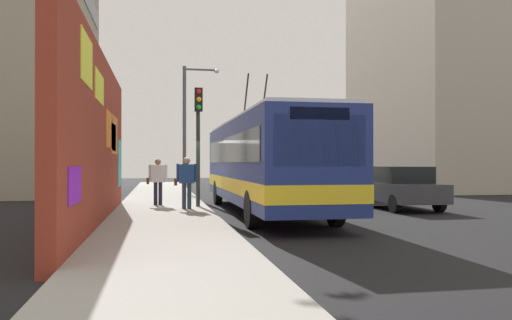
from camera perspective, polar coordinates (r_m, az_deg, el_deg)
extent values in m
plane|color=black|center=(19.02, -5.46, -5.50)|extent=(80.00, 80.00, 0.00)
cube|color=#9E9B93|center=(18.93, -10.31, -5.29)|extent=(48.00, 3.20, 0.15)
cube|color=maroon|center=(14.52, -17.10, 2.09)|extent=(13.12, 0.30, 4.64)
cube|color=yellow|center=(13.44, -16.97, 7.72)|extent=(1.82, 0.02, 0.74)
cube|color=orange|center=(17.76, -15.42, 2.67)|extent=(2.14, 0.02, 1.25)
cube|color=orange|center=(15.89, -15.97, 3.26)|extent=(1.85, 0.02, 1.08)
cube|color=yellow|center=(11.25, -18.26, 10.52)|extent=(1.67, 0.02, 1.02)
cube|color=#33D8E5|center=(19.90, -14.91, -0.34)|extent=(1.04, 0.02, 1.72)
cube|color=yellow|center=(17.30, -15.54, 2.44)|extent=(1.70, 0.02, 0.87)
cube|color=#8C19D8|center=(9.58, -19.45, -2.64)|extent=(1.37, 0.02, 0.66)
cube|color=#9E937F|center=(31.37, -24.75, 11.22)|extent=(10.17, 7.17, 15.95)
cube|color=black|center=(30.19, -18.09, 4.80)|extent=(8.65, 0.04, 1.10)
cube|color=black|center=(30.64, -18.08, 10.77)|extent=(8.65, 0.04, 1.10)
cube|color=black|center=(31.41, -18.07, 16.50)|extent=(8.65, 0.04, 1.10)
cube|color=#B2A899|center=(37.32, 20.21, 12.32)|extent=(13.11, 8.96, 19.75)
cube|color=black|center=(39.02, 25.92, 3.65)|extent=(11.15, 0.04, 1.10)
cube|color=black|center=(39.37, 25.90, 8.31)|extent=(11.15, 0.04, 1.10)
cube|color=black|center=(39.97, 25.89, 12.85)|extent=(11.15, 0.04, 1.10)
cube|color=navy|center=(17.50, 0.94, -0.17)|extent=(12.31, 2.53, 2.62)
cube|color=silver|center=(17.56, 0.94, 4.31)|extent=(11.81, 2.33, 0.12)
cube|color=yellow|center=(17.51, 0.94, -2.66)|extent=(12.33, 2.55, 0.44)
cube|color=black|center=(11.57, 7.10, 2.18)|extent=(0.04, 2.15, 1.18)
cube|color=black|center=(17.50, 0.94, 1.12)|extent=(11.32, 2.56, 0.84)
cube|color=orange|center=(11.62, 7.08, 5.15)|extent=(0.06, 1.39, 0.28)
cylinder|color=black|center=(19.51, 0.85, 6.32)|extent=(1.43, 0.06, 2.00)
cylinder|color=black|center=(19.38, -1.19, 6.37)|extent=(1.43, 0.06, 2.00)
cylinder|color=black|center=(14.06, 8.82, -5.28)|extent=(1.00, 0.28, 1.00)
cylinder|color=black|center=(13.47, -0.45, -5.50)|extent=(1.00, 0.28, 1.00)
cylinder|color=black|center=(21.62, 1.80, -3.54)|extent=(1.00, 0.28, 1.00)
cylinder|color=black|center=(21.25, -4.25, -3.60)|extent=(1.00, 0.28, 1.00)
cube|color=#38383D|center=(19.79, 15.52, -3.40)|extent=(4.30, 1.85, 0.66)
cube|color=black|center=(19.85, 15.40, -1.57)|extent=(2.58, 1.67, 0.60)
cylinder|color=black|center=(18.96, 19.67, -4.52)|extent=(0.64, 0.22, 0.64)
cylinder|color=black|center=(18.18, 15.16, -4.71)|extent=(0.64, 0.22, 0.64)
cylinder|color=black|center=(21.45, 15.82, -4.04)|extent=(0.64, 0.22, 0.64)
cylinder|color=black|center=(20.77, 11.73, -4.17)|extent=(0.64, 0.22, 0.64)
cube|color=black|center=(25.12, 9.65, -2.75)|extent=(4.79, 1.78, 0.66)
cube|color=black|center=(25.19, 9.57, -1.31)|extent=(2.87, 1.60, 0.60)
cylinder|color=black|center=(23.97, 12.74, -3.65)|extent=(0.64, 0.22, 0.64)
cylinder|color=black|center=(23.39, 9.18, -3.74)|extent=(0.64, 0.22, 0.64)
cylinder|color=black|center=(26.89, 10.05, -3.29)|extent=(0.64, 0.22, 0.64)
cylinder|color=black|center=(26.38, 6.84, -3.35)|extent=(0.64, 0.22, 0.64)
cube|color=navy|center=(30.18, 6.11, -2.34)|extent=(4.54, 1.86, 0.66)
cube|color=black|center=(30.26, 6.06, -1.15)|extent=(2.72, 1.67, 0.60)
cylinder|color=black|center=(29.03, 8.54, -3.07)|extent=(0.64, 0.22, 0.64)
cylinder|color=black|center=(28.53, 5.39, -3.12)|extent=(0.64, 0.22, 0.64)
cylinder|color=black|center=(31.87, 6.76, -2.83)|extent=(0.64, 0.22, 0.64)
cylinder|color=black|center=(31.41, 3.87, -2.87)|extent=(0.64, 0.22, 0.64)
cube|color=white|center=(35.77, 3.42, -2.03)|extent=(4.49, 1.74, 0.66)
cube|color=black|center=(35.85, 3.38, -1.02)|extent=(2.70, 1.57, 0.60)
cylinder|color=black|center=(34.56, 5.26, -2.64)|extent=(0.64, 0.22, 0.64)
cylinder|color=black|center=(34.16, 2.77, -2.66)|extent=(0.64, 0.22, 0.64)
cylinder|color=black|center=(37.41, 4.01, -2.46)|extent=(0.64, 0.22, 0.64)
cylinder|color=black|center=(37.05, 1.70, -2.48)|extent=(0.64, 0.22, 0.64)
cylinder|color=#1E1E2D|center=(19.42, -10.57, -3.69)|extent=(0.14, 0.14, 0.85)
cylinder|color=#1E1E2D|center=(19.42, -11.08, -3.69)|extent=(0.14, 0.14, 0.85)
cube|color=silver|center=(19.39, -10.82, -1.50)|extent=(0.22, 0.49, 0.64)
cylinder|color=silver|center=(19.39, -9.94, -1.40)|extent=(0.09, 0.09, 0.60)
cylinder|color=silver|center=(19.39, -11.70, -1.40)|extent=(0.09, 0.09, 0.60)
sphere|color=#936B4C|center=(19.38, -10.82, -0.21)|extent=(0.23, 0.23, 0.23)
cube|color=#593319|center=(19.40, -11.91, -2.29)|extent=(0.14, 0.10, 0.24)
cylinder|color=#2D3F59|center=(17.72, -7.41, -3.98)|extent=(0.14, 0.14, 0.87)
cylinder|color=#2D3F59|center=(17.71, -7.99, -3.98)|extent=(0.14, 0.14, 0.87)
cube|color=#264C99|center=(17.68, -7.70, -1.53)|extent=(0.22, 0.51, 0.65)
cylinder|color=#264C99|center=(17.70, -6.72, -1.42)|extent=(0.09, 0.09, 0.62)
cylinder|color=#264C99|center=(17.67, -8.68, -1.42)|extent=(0.09, 0.09, 0.62)
sphere|color=tan|center=(17.68, -7.70, -0.09)|extent=(0.23, 0.23, 0.23)
cube|color=#593319|center=(17.67, -8.91, -2.42)|extent=(0.14, 0.10, 0.24)
cylinder|color=#2D382D|center=(18.62, -6.45, 1.43)|extent=(0.14, 0.14, 4.27)
cube|color=black|center=(18.53, -6.39, 6.67)|extent=(0.20, 0.28, 0.84)
sphere|color=red|center=(18.46, -6.37, 7.57)|extent=(0.18, 0.18, 0.18)
sphere|color=yellow|center=(18.42, -6.37, 6.71)|extent=(0.18, 0.18, 0.18)
sphere|color=green|center=(18.39, -6.37, 5.85)|extent=(0.18, 0.18, 0.18)
cylinder|color=#4C4C51|center=(26.69, -7.95, 3.35)|extent=(0.18, 0.18, 6.55)
cylinder|color=#4C4C51|center=(27.13, -6.16, 9.94)|extent=(0.10, 1.66, 0.10)
ellipsoid|color=silver|center=(27.19, -4.39, 9.80)|extent=(0.44, 0.28, 0.20)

